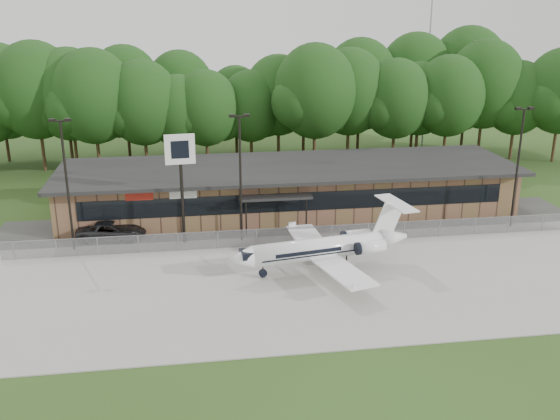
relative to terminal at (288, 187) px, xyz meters
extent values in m
plane|color=#304518|center=(0.00, -23.94, -2.18)|extent=(160.00, 160.00, 0.00)
cube|color=#9E9B93|center=(0.00, -15.94, -2.14)|extent=(64.00, 18.00, 0.08)
cube|color=#383835|center=(0.00, -4.44, -2.15)|extent=(50.00, 9.00, 0.06)
cube|color=brown|center=(0.00, 0.06, -0.18)|extent=(40.00, 10.00, 4.00)
cube|color=black|center=(0.00, -4.96, 0.12)|extent=(36.00, 0.08, 1.60)
cube|color=black|center=(0.00, -0.44, 1.97)|extent=(41.00, 11.50, 0.30)
cube|color=black|center=(-2.00, -5.54, 0.82)|extent=(6.00, 1.60, 0.20)
cube|color=#A01F13|center=(-13.00, -4.99, 1.22)|extent=(2.20, 0.06, 0.70)
cube|color=silver|center=(-9.50, -4.99, 1.22)|extent=(2.20, 0.06, 0.70)
cube|color=gray|center=(0.00, -8.94, -1.43)|extent=(46.00, 0.03, 1.50)
cube|color=gray|center=(0.00, -8.94, -0.68)|extent=(46.00, 0.04, 0.04)
cylinder|color=gray|center=(22.00, 24.06, 10.32)|extent=(0.20, 0.20, 25.00)
cylinder|color=black|center=(-18.00, -7.44, 2.82)|extent=(0.18, 0.18, 10.00)
cube|color=black|center=(-18.00, -7.44, 7.87)|extent=(1.20, 0.12, 0.12)
cube|color=black|center=(-18.55, -7.44, 7.94)|extent=(0.45, 0.30, 0.22)
cube|color=black|center=(-17.45, -7.44, 7.94)|extent=(0.45, 0.30, 0.22)
cylinder|color=black|center=(-5.00, -7.44, 2.82)|extent=(0.18, 0.18, 10.00)
cube|color=black|center=(-5.00, -7.44, 7.87)|extent=(1.20, 0.12, 0.12)
cube|color=black|center=(-5.55, -7.44, 7.94)|extent=(0.45, 0.30, 0.22)
cube|color=black|center=(-4.45, -7.44, 7.94)|extent=(0.45, 0.30, 0.22)
cylinder|color=black|center=(18.00, -7.44, 2.82)|extent=(0.18, 0.18, 10.00)
cube|color=black|center=(18.00, -7.44, 7.87)|extent=(1.20, 0.12, 0.12)
cube|color=black|center=(17.45, -7.44, 7.94)|extent=(0.45, 0.30, 0.22)
cube|color=black|center=(18.55, -7.44, 7.94)|extent=(0.45, 0.30, 0.22)
cylinder|color=white|center=(-0.19, -14.14, -0.53)|extent=(9.80, 3.20, 1.55)
cone|color=white|center=(-5.91, -15.14, -0.53)|extent=(2.17, 1.86, 1.55)
cone|color=white|center=(5.62, -13.12, -0.39)|extent=(2.36, 1.89, 1.55)
cube|color=white|center=(0.84, -17.20, -0.97)|extent=(3.10, 6.09, 0.12)
cube|color=white|center=(-0.26, -10.91, -0.97)|extent=(3.10, 6.09, 0.12)
cylinder|color=white|center=(3.45, -14.73, -0.39)|extent=(2.25, 1.23, 0.87)
cylinder|color=white|center=(3.03, -12.35, -0.39)|extent=(2.25, 1.23, 0.87)
cube|color=white|center=(5.15, -13.20, 1.02)|extent=(2.37, 0.54, 2.91)
cube|color=white|center=(5.72, -13.10, 2.23)|extent=(2.01, 4.60, 0.10)
cube|color=black|center=(-5.24, -15.02, -0.26)|extent=(1.15, 1.31, 0.48)
cube|color=black|center=(1.53, -13.84, -1.84)|extent=(1.16, 2.42, 0.68)
cylinder|color=black|center=(-4.19, -14.84, -1.84)|extent=(0.67, 0.67, 0.21)
imported|color=#2B2C2E|center=(-15.32, -5.61, -1.42)|extent=(5.64, 3.02, 1.50)
cylinder|color=black|center=(-9.54, -7.14, 2.00)|extent=(0.27, 0.27, 8.35)
cube|color=silver|center=(-9.54, -7.14, 5.44)|extent=(2.31, 0.48, 2.30)
cube|color=black|center=(-9.53, -7.27, 5.44)|extent=(1.35, 0.17, 1.36)
camera|label=1|loc=(-8.84, -54.07, 15.93)|focal=40.00mm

